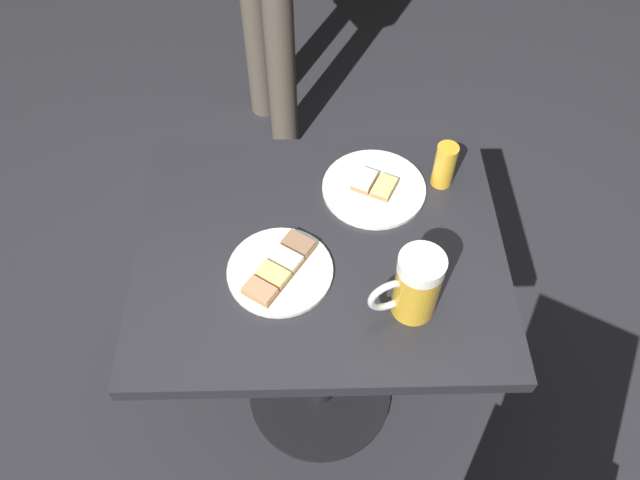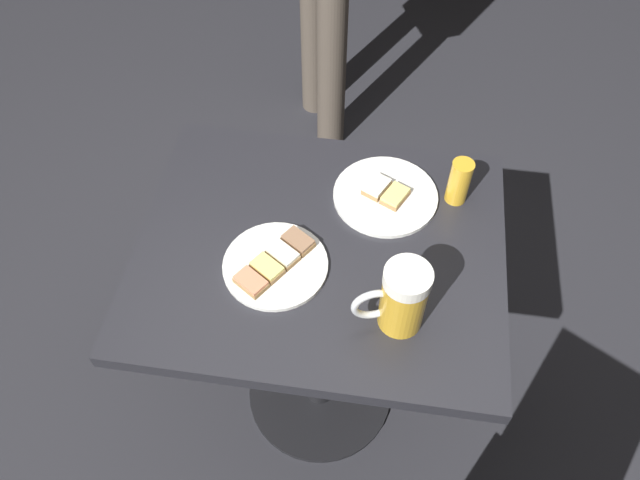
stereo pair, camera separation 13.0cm
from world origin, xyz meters
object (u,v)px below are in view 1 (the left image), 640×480
at_px(plate_far, 374,187).
at_px(beer_glass_small, 444,165).
at_px(beer_mug, 415,286).
at_px(plate_near, 280,270).

relative_size(plate_far, beer_glass_small, 2.13).
distance_m(beer_mug, beer_glass_small, 0.35).
height_order(beer_mug, beer_glass_small, beer_mug).
xyz_separation_m(plate_far, beer_mug, (0.05, -0.31, 0.07)).
distance_m(plate_near, beer_mug, 0.28).
height_order(plate_near, beer_mug, beer_mug).
xyz_separation_m(plate_near, beer_mug, (0.26, -0.09, 0.07)).
relative_size(beer_mug, beer_glass_small, 1.47).
height_order(plate_far, beer_glass_small, beer_glass_small).
relative_size(plate_near, plate_far, 0.93).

